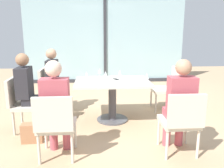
# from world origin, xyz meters

# --- Properties ---
(ground_plane) EXTENTS (12.00, 12.00, 0.00)m
(ground_plane) POSITION_xyz_m (0.00, 0.00, 0.00)
(ground_plane) COLOR tan
(window_wall_backdrop) EXTENTS (4.81, 0.10, 2.70)m
(window_wall_backdrop) POSITION_xyz_m (0.00, 3.20, 1.21)
(window_wall_backdrop) COLOR #97B7BC
(window_wall_backdrop) RESTS_ON ground_plane
(dining_table_main) EXTENTS (1.30, 0.91, 0.73)m
(dining_table_main) POSITION_xyz_m (0.00, 0.00, 0.55)
(dining_table_main) COLOR silver
(dining_table_main) RESTS_ON ground_plane
(chair_side_end) EXTENTS (0.50, 0.46, 0.87)m
(chair_side_end) POSITION_xyz_m (-1.46, -0.34, 0.50)
(chair_side_end) COLOR beige
(chair_side_end) RESTS_ON ground_plane
(chair_far_left) EXTENTS (0.50, 0.46, 0.87)m
(chair_far_left) POSITION_xyz_m (-1.18, 0.51, 0.50)
(chair_far_left) COLOR beige
(chair_far_left) RESTS_ON ground_plane
(chair_front_right) EXTENTS (0.46, 0.50, 0.87)m
(chair_front_right) POSITION_xyz_m (0.79, -1.28, 0.50)
(chair_front_right) COLOR beige
(chair_front_right) RESTS_ON ground_plane
(chair_front_left) EXTENTS (0.46, 0.50, 0.87)m
(chair_front_left) POSITION_xyz_m (-0.79, -1.28, 0.50)
(chair_front_left) COLOR beige
(chair_front_left) RESTS_ON ground_plane
(chair_far_right) EXTENTS (0.50, 0.46, 0.87)m
(chair_far_right) POSITION_xyz_m (1.18, 0.51, 0.50)
(chair_far_right) COLOR beige
(chair_far_right) RESTS_ON ground_plane
(person_side_end) EXTENTS (0.39, 0.34, 1.26)m
(person_side_end) POSITION_xyz_m (-1.35, -0.34, 0.70)
(person_side_end) COLOR #28282D
(person_side_end) RESTS_ON ground_plane
(person_far_left) EXTENTS (0.39, 0.34, 1.26)m
(person_far_left) POSITION_xyz_m (-1.07, 0.51, 0.70)
(person_far_left) COLOR #28282D
(person_far_left) RESTS_ON ground_plane
(person_front_right) EXTENTS (0.34, 0.39, 1.26)m
(person_front_right) POSITION_xyz_m (0.79, -1.17, 0.70)
(person_front_right) COLOR #B24C56
(person_front_right) RESTS_ON ground_plane
(person_front_left) EXTENTS (0.34, 0.39, 1.26)m
(person_front_left) POSITION_xyz_m (-0.79, -1.17, 0.70)
(person_front_left) COLOR #B24C56
(person_front_left) RESTS_ON ground_plane
(wine_glass_0) EXTENTS (0.07, 0.07, 0.18)m
(wine_glass_0) POSITION_xyz_m (-0.22, 0.25, 0.86)
(wine_glass_0) COLOR silver
(wine_glass_0) RESTS_ON dining_table_main
(wine_glass_1) EXTENTS (0.07, 0.07, 0.18)m
(wine_glass_1) POSITION_xyz_m (-0.12, -0.05, 0.86)
(wine_glass_1) COLOR silver
(wine_glass_1) RESTS_ON dining_table_main
(wine_glass_2) EXTENTS (0.07, 0.07, 0.18)m
(wine_glass_2) POSITION_xyz_m (-0.45, -0.07, 0.86)
(wine_glass_2) COLOR silver
(wine_glass_2) RESTS_ON dining_table_main
(wine_glass_3) EXTENTS (0.07, 0.07, 0.18)m
(wine_glass_3) POSITION_xyz_m (0.55, -0.29, 0.86)
(wine_glass_3) COLOR silver
(wine_glass_3) RESTS_ON dining_table_main
(wine_glass_4) EXTENTS (0.07, 0.07, 0.18)m
(wine_glass_4) POSITION_xyz_m (0.14, 0.04, 0.86)
(wine_glass_4) COLOR silver
(wine_glass_4) RESTS_ON dining_table_main
(coffee_cup) EXTENTS (0.08, 0.08, 0.09)m
(coffee_cup) POSITION_xyz_m (-0.35, -0.19, 0.78)
(coffee_cup) COLOR white
(coffee_cup) RESTS_ON dining_table_main
(cell_phone_on_table) EXTENTS (0.14, 0.16, 0.01)m
(cell_phone_on_table) POSITION_xyz_m (0.08, 0.12, 0.73)
(cell_phone_on_table) COLOR black
(cell_phone_on_table) RESTS_ON dining_table_main
(handbag_0) EXTENTS (0.31, 0.17, 0.28)m
(handbag_0) POSITION_xyz_m (-1.23, -0.77, 0.14)
(handbag_0) COLOR #A3704C
(handbag_0) RESTS_ON ground_plane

